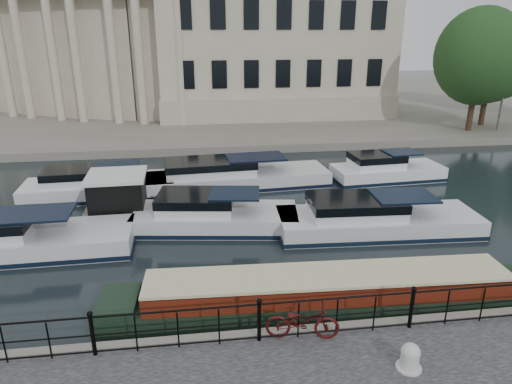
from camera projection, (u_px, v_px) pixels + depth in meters
ground_plane at (249, 308)px, 13.80m from camera, size 160.00×160.00×0.00m
far_bank at (206, 104)px, 50.11m from camera, size 120.00×42.00×0.55m
railing at (259, 318)px, 11.30m from camera, size 24.14×0.14×1.22m
civic_building at (194, 40)px, 43.70m from camera, size 53.55×31.84×16.85m
bicycle at (303, 321)px, 11.45m from camera, size 1.94×0.96×0.98m
mooring_bollard at (410, 357)px, 10.46m from camera, size 0.59×0.59×0.67m
narrowboat at (328, 298)px, 13.64m from camera, size 13.51×2.34×1.50m
harbour_hut at (119, 200)px, 19.87m from camera, size 3.43×2.89×2.21m
cabin_cruisers at (214, 203)px, 21.15m from camera, size 25.48×9.92×1.99m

